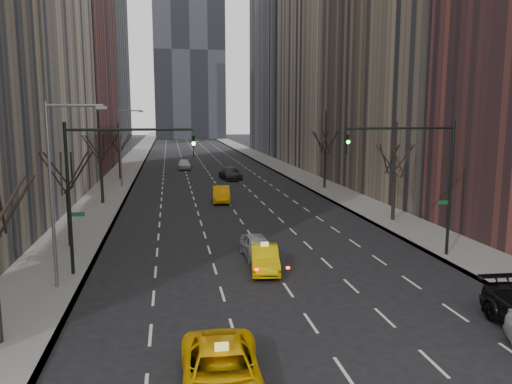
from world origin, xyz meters
name	(u,v)px	position (x,y,z in m)	size (l,w,h in m)	color
ground	(344,372)	(0.00, 0.00, 0.00)	(400.00, 400.00, 0.00)	black
sidewalk_left	(129,166)	(-12.25, 70.00, 0.07)	(4.50, 320.00, 0.15)	slate
sidewalk_right	(273,163)	(12.25, 70.00, 0.07)	(4.50, 320.00, 0.15)	slate
bld_left_far	(57,22)	(-21.50, 66.00, 22.00)	(14.00, 28.00, 44.00)	brown
bld_left_deep	(87,8)	(-21.50, 96.00, 30.00)	(14.00, 30.00, 60.00)	slate
bld_right_far	(339,9)	(21.50, 64.00, 25.00)	(14.00, 28.00, 50.00)	#BEAD91
bld_right_deep	(292,19)	(21.50, 95.00, 29.00)	(14.00, 30.00, 58.00)	slate
tree_lw_b	(68,191)	(-12.00, 18.00, 3.72)	(3.36, 3.50, 7.82)	black
tree_lw_c	(101,162)	(-12.00, 34.00, 4.04)	(3.36, 3.50, 8.74)	black
tree_lw_d	(119,153)	(-12.00, 52.00, 3.56)	(3.36, 3.50, 7.36)	black
tree_rw_b	(394,176)	(12.00, 22.00, 3.72)	(3.36, 3.50, 7.82)	black
tree_rw_c	(325,154)	(12.00, 40.00, 4.04)	(3.36, 3.50, 8.74)	black
traffic_mast_left	(101,173)	(-9.11, 12.00, 5.49)	(6.69, 0.39, 8.00)	black
traffic_mast_right	(425,167)	(9.11, 12.00, 5.49)	(6.69, 0.39, 8.00)	black
streetlight_near	(58,176)	(-10.84, 10.00, 5.62)	(2.83, 0.22, 9.00)	slate
streetlight_far	(123,140)	(-10.84, 45.00, 5.62)	(2.83, 0.22, 9.00)	slate
taxi_suv	(222,373)	(-4.19, -0.76, 0.75)	(2.49, 5.40, 1.50)	#FFC005
taxi_sedan	(265,258)	(-0.56, 11.24, 0.69)	(1.47, 4.21, 1.39)	#DBBA04
silver_sedan_ahead	(257,246)	(-0.54, 13.76, 0.70)	(1.65, 4.10, 1.40)	gray
far_taxi	(221,194)	(-0.66, 33.38, 0.76)	(1.62, 4.63, 1.53)	orange
far_suv_grey	(230,173)	(2.27, 50.42, 0.80)	(2.25, 5.54, 1.61)	#2C2B30
far_car_white	(184,164)	(-3.34, 63.64, 0.82)	(1.93, 4.79, 1.63)	silver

